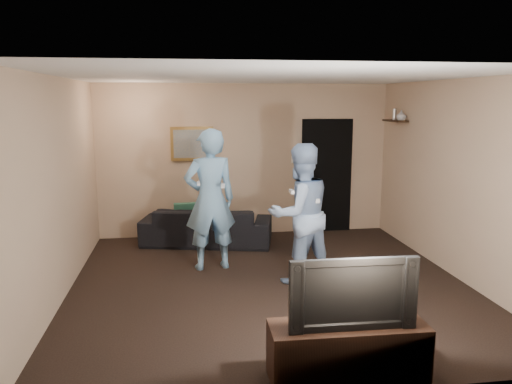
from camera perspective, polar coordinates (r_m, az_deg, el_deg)
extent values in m
plane|color=black|center=(6.52, 1.55, -10.44)|extent=(5.00, 5.00, 0.00)
cube|color=silver|center=(6.09, 1.68, 13.04)|extent=(5.00, 5.00, 0.04)
cube|color=tan|center=(8.62, -1.27, 3.65)|extent=(5.00, 0.04, 2.60)
cube|color=tan|center=(3.79, 8.19, -5.37)|extent=(5.00, 0.04, 2.60)
cube|color=tan|center=(6.25, -21.59, 0.28)|extent=(0.04, 5.00, 2.60)
cube|color=tan|center=(7.05, 22.08, 1.33)|extent=(0.04, 5.00, 2.60)
imported|color=black|center=(8.21, -5.63, -3.82)|extent=(2.21, 1.26, 0.61)
cube|color=#194D3B|center=(8.16, -7.89, -2.69)|extent=(0.42, 0.16, 0.41)
cube|color=olive|center=(8.50, -7.31, 5.50)|extent=(0.72, 0.05, 0.57)
cube|color=slate|center=(8.47, -7.31, 5.49)|extent=(0.62, 0.01, 0.47)
cube|color=black|center=(8.93, 8.05, 1.84)|extent=(0.90, 0.06, 2.00)
cube|color=silver|center=(8.74, 4.30, 3.72)|extent=(0.08, 0.02, 0.12)
cube|color=black|center=(8.53, 15.63, 7.84)|extent=(0.20, 0.60, 0.03)
imported|color=#A7A7AC|center=(8.33, 16.27, 8.41)|extent=(0.19, 0.19, 0.16)
cylinder|color=silver|center=(8.57, 15.54, 8.56)|extent=(0.06, 0.06, 0.18)
cube|color=black|center=(4.47, 10.43, -17.42)|extent=(1.33, 0.46, 0.47)
imported|color=black|center=(4.24, 10.67, -10.95)|extent=(1.06, 0.16, 0.61)
imported|color=#80B5DE|center=(6.88, -5.27, -0.89)|extent=(0.78, 0.58, 1.95)
cube|color=white|center=(6.61, -6.59, 0.97)|extent=(0.04, 0.14, 0.04)
cube|color=white|center=(6.63, -3.82, 0.71)|extent=(0.05, 0.09, 0.05)
imported|color=#95B1D9|center=(6.39, 5.04, -2.48)|extent=(1.04, 0.92, 1.80)
cube|color=white|center=(6.07, 4.10, 0.04)|extent=(0.04, 0.14, 0.04)
cube|color=white|center=(6.17, 6.99, -0.98)|extent=(0.05, 0.09, 0.05)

